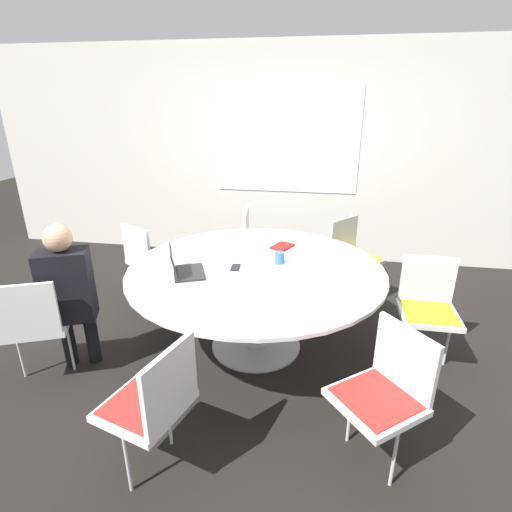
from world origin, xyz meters
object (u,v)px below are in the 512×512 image
Objects in this scene: laptop at (183,268)px; chair_3 at (428,303)px; chair_1 at (154,399)px; cell_phone at (235,267)px; spiral_notebook at (282,246)px; chair_0 at (35,320)px; coffee_cup at (279,258)px; chair_2 at (385,387)px; person_0 at (68,288)px; chair_6 at (148,256)px; chair_5 at (257,239)px; chair_4 at (352,252)px.

chair_3 is at bearing -104.31° from laptop.
chair_1 is 6.00× the size of cell_phone.
spiral_notebook is 1.75× the size of cell_phone.
laptop is (0.98, 0.49, 0.28)m from chair_0.
coffee_cup is (1.70, 0.84, 0.28)m from chair_0.
laptop is 4.07× the size of coffee_cup.
spiral_notebook is (1.68, 1.22, 0.24)m from chair_0.
chair_2 is (2.44, -0.31, 0.00)m from chair_0.
chair_1 is 3.43× the size of spiral_notebook.
chair_2 reaches higher than cell_phone.
chair_1 is 0.71× the size of person_0.
chair_3 reaches higher than cell_phone.
cell_phone is (1.07, -0.66, 0.23)m from chair_6.
chair_5 is at bearing -34.16° from laptop.
chair_5 is 0.97m from spiral_notebook.
chair_1 is 2.21m from chair_3.
chair_6 is 0.71× the size of person_0.
coffee_cup is (0.40, -1.24, 0.28)m from chair_5.
chair_0 and chair_2 have the same top height.
chair_6 is 3.43× the size of spiral_notebook.
chair_0 is 2.19× the size of laptop.
spiral_notebook is (0.48, 1.85, 0.24)m from chair_1.
chair_1 is 8.90× the size of coffee_cup.
laptop is at bearing 3.53° from chair_0.
chair_6 is (-2.62, 0.56, 0.00)m from chair_3.
chair_5 reaches higher than coffee_cup.
chair_0 reaches higher than spiral_notebook.
chair_6 is (-1.01, -0.74, 0.00)m from chair_5.
spiral_notebook is (-0.77, 1.53, 0.24)m from chair_2.
person_0 reaches higher than spiral_notebook.
coffee_cup is (0.02, -0.38, 0.04)m from spiral_notebook.
person_0 is 12.48× the size of coffee_cup.
laptop reaches higher than chair_1.
chair_2 is 1.00× the size of chair_4.
chair_3 is at bearing -34.04° from chair_1.
chair_0 is 3.01m from chair_3.
person_0 is (0.19, 0.17, 0.19)m from chair_0.
spiral_notebook reaches higher than cell_phone.
chair_6 is 6.00× the size of cell_phone.
chair_0 is at bearing 43.70° from chair_2.
chair_0 reaches higher than cell_phone.
chair_1 is at bearing -35.67° from chair_6.
chair_1 reaches higher than spiral_notebook.
chair_0 is at bearing 78.84° from chair_1.
chair_6 is 1.19m from person_0.
chair_3 is 8.90× the size of coffee_cup.
chair_6 is 2.19× the size of laptop.
chair_0 and chair_4 have the same top height.
chair_0 is 1.92m from coffee_cup.
chair_2 is 1.40m from coffee_cup.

